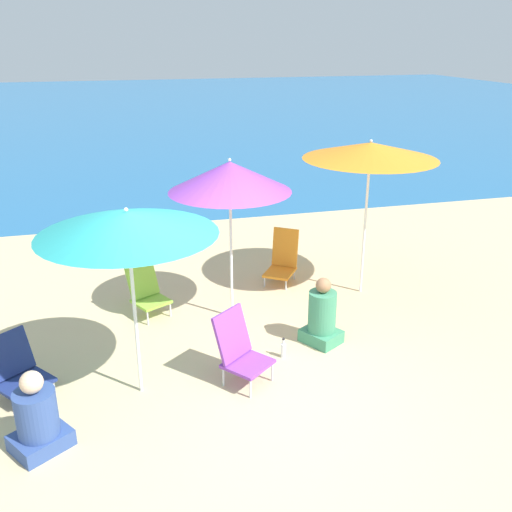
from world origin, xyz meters
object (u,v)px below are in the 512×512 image
beach_umbrella_purple (230,177)px  beach_chair_lime (146,288)px  beach_umbrella_orange (370,151)px  person_seated_near (322,317)px  beach_umbrella_teal (127,223)px  person_seated_far (38,419)px  water_bottle (283,350)px  beach_chair_navy (16,369)px  beach_chair_purple (239,348)px  beach_chair_orange (283,259)px

beach_umbrella_purple → beach_chair_lime: (-1.11, 0.38, -1.55)m
beach_umbrella_orange → person_seated_near: 2.43m
beach_umbrella_teal → person_seated_near: bearing=12.4°
person_seated_far → beach_umbrella_purple: bearing=99.1°
beach_chair_lime → water_bottle: beach_chair_lime is taller
beach_umbrella_orange → beach_chair_navy: size_ratio=3.04×
person_seated_near → water_bottle: bearing=171.3°
beach_chair_purple → beach_chair_lime: 2.08m
beach_chair_lime → water_bottle: 2.16m
beach_chair_navy → person_seated_near: bearing=-34.8°
beach_umbrella_orange → person_seated_far: bearing=-150.5°
beach_chair_orange → beach_chair_navy: (-3.61, -2.19, -0.04)m
person_seated_far → beach_chair_purple: bearing=73.0°
beach_chair_lime → person_seated_near: 2.43m
beach_umbrella_teal → beach_chair_purple: beach_umbrella_teal is taller
beach_chair_orange → water_bottle: 2.31m
beach_chair_orange → person_seated_far: bearing=-101.2°
beach_umbrella_orange → water_bottle: size_ratio=9.03×
beach_chair_orange → beach_chair_navy: bearing=-113.6°
person_seated_near → beach_umbrella_teal: bearing=161.7°
beach_umbrella_teal → beach_chair_orange: 3.74m
beach_chair_lime → beach_chair_navy: bearing=-161.5°
person_seated_far → beach_umbrella_orange: bearing=85.5°
beach_chair_navy → beach_chair_lime: bearing=8.2°
person_seated_far → water_bottle: size_ratio=3.26×
beach_chair_purple → beach_chair_navy: bearing=133.0°
beach_umbrella_purple → beach_chair_lime: size_ratio=2.72×
beach_umbrella_orange → beach_chair_navy: beach_umbrella_orange is taller
beach_chair_purple → water_bottle: size_ratio=3.22×
beach_chair_navy → water_bottle: size_ratio=2.97×
beach_umbrella_orange → person_seated_far: 5.26m
beach_umbrella_purple → beach_chair_lime: beach_umbrella_purple is taller
beach_umbrella_purple → person_seated_near: size_ratio=2.51×
beach_umbrella_teal → water_bottle: beach_umbrella_teal is taller
beach_chair_purple → water_bottle: bearing=-10.0°
beach_umbrella_orange → person_seated_far: beach_umbrella_orange is taller
beach_umbrella_teal → person_seated_near: (2.24, 0.49, -1.55)m
beach_umbrella_orange → beach_umbrella_teal: bearing=-152.4°
beach_umbrella_teal → beach_chair_lime: beach_umbrella_teal is taller
beach_umbrella_purple → beach_umbrella_orange: 2.06m
water_bottle → beach_chair_orange: bearing=73.0°
beach_umbrella_purple → beach_chair_purple: bearing=-99.4°
beach_chair_orange → beach_chair_purple: beach_chair_purple is taller
beach_chair_lime → person_seated_near: bearing=-61.4°
beach_chair_navy → beach_chair_purple: bearing=-46.7°
beach_chair_purple → beach_chair_lime: bearing=75.7°
beach_umbrella_teal → beach_chair_orange: size_ratio=2.57×
beach_umbrella_purple → water_bottle: 2.21m
beach_chair_lime → person_seated_far: (-1.17, -2.51, -0.07)m
beach_chair_purple → beach_umbrella_purple: bearing=42.0°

